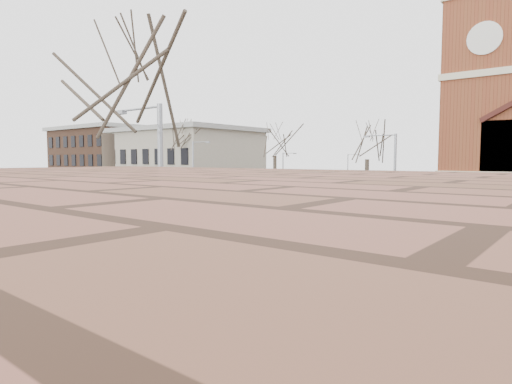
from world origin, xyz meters
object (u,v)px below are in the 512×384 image
Objects in this scene: tree_ne at (367,154)px; tree_se at (107,116)px; signal_pole_se at (158,219)px; streetlight_north_a at (284,178)px; tree_nw_far at (187,143)px; parked_car_a at (421,254)px; signal_pole_ne at (392,187)px; cargo_van at (183,252)px; tree_nw_near at (275,151)px; streetlight_north_b at (348,174)px; signal_pole_nw at (194,179)px.

tree_se reaches higher than tree_ne.
signal_pole_se is 45.20m from streetlight_north_a.
tree_ne is 28.76m from tree_se.
signal_pole_se is 36.29m from tree_nw_far.
streetlight_north_a reaches higher than parked_car_a.
signal_pole_ne reaches higher than parked_car_a.
cargo_van is 19.06m from tree_nw_near.
tree_nw_far is 39.25m from tree_se.
tree_nw_near is 1.05× the size of tree_ne.
tree_nw_far is 12.63m from tree_nw_near.
tree_nw_near is at bearing 89.57° from cargo_van.
signal_pole_se is 1.12× the size of streetlight_north_a.
tree_nw_far is at bearing -96.56° from streetlight_north_b.
tree_nw_far is 1.09× the size of tree_se.
tree_nw_near is (8.60, -33.92, 3.55)m from streetlight_north_b.
tree_ne is at bearing 99.53° from tree_se.
signal_pole_nw is 16.52m from streetlight_north_a.
tree_nw_far is (-17.58, 16.48, 8.03)m from cargo_van.
streetlight_north_b is 52.84m from cargo_van.
signal_pole_nw is at bearing -164.45° from tree_nw_near.
signal_pole_se is at bearing 117.43° from tree_se.
signal_pole_ne is 26.25m from tree_se.
parked_car_a is 0.32× the size of tree_ne.
signal_pole_nw is at bearing -31.68° from tree_nw_far.
tree_se is at bearing -66.18° from cargo_van.
parked_car_a is (3.36, -3.09, -4.37)m from signal_pole_ne.
parked_car_a is at bearing -42.55° from signal_pole_ne.
tree_ne is at bearing 0.84° from tree_nw_far.
signal_pole_ne is 1.12× the size of streetlight_north_a.
streetlight_north_a is 33.98m from cargo_van.
tree_nw_near is 0.95× the size of tree_se.
streetlight_north_b is 39.08m from tree_ne.
streetlight_north_a is (-21.97, 39.50, -0.48)m from signal_pole_se.
signal_pole_ne is 17.13m from cargo_van.
parked_car_a is (11.72, 11.36, -0.50)m from cargo_van.
tree_se is (23.52, -62.48, 3.93)m from streetlight_north_b.
signal_pole_ne is at bearing 45.67° from parked_car_a.
cargo_van is (13.62, -50.95, -3.39)m from streetlight_north_b.
signal_pole_nw is 32.28m from signal_pole_se.
signal_pole_se is 25.71m from tree_ne.
tree_nw_near is (-16.73, 5.67, 7.44)m from parked_car_a.
parked_car_a is at bearing 80.42° from signal_pole_se.
signal_pole_se reaches higher than cargo_van.
tree_nw_far reaches higher than signal_pole_ne.
tree_nw_far reaches higher than tree_se.
tree_nw_far is at bearing -179.16° from tree_ne.
streetlight_north_a is at bearing 121.72° from tree_nw_near.
signal_pole_ne is 0.86× the size of tree_ne.
signal_pole_ne is at bearing 43.11° from cargo_van.
signal_pole_nw is at bearing 81.45° from parked_car_a.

